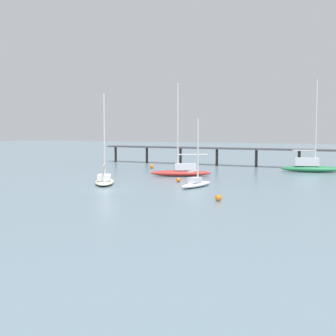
{
  "coord_description": "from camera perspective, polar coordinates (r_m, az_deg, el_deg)",
  "views": [
    {
      "loc": [
        31.57,
        -44.14,
        6.71
      ],
      "look_at": [
        0.0,
        14.47,
        1.5
      ],
      "focal_mm": 51.78,
      "sensor_mm": 36.0,
      "label": 1
    }
  ],
  "objects": [
    {
      "name": "sailboat_white",
      "position": [
        57.31,
        3.33,
        -1.7
      ],
      "size": [
        1.96,
        6.49,
        8.09
      ],
      "color": "white",
      "rests_on": "ground_plane"
    },
    {
      "name": "pier",
      "position": [
        88.68,
        12.87,
        2.43
      ],
      "size": [
        56.55,
        3.58,
        6.52
      ],
      "color": "#4C4C51",
      "rests_on": "ground_plane"
    },
    {
      "name": "sailboat_cream",
      "position": [
        60.95,
        -7.49,
        -1.29
      ],
      "size": [
        6.35,
        7.91,
        11.28
      ],
      "color": "beige",
      "rests_on": "ground_plane"
    },
    {
      "name": "sailboat_green",
      "position": [
        80.84,
        16.45,
        0.22
      ],
      "size": [
        10.04,
        4.87,
        14.7
      ],
      "color": "#287F4C",
      "rests_on": "ground_plane"
    },
    {
      "name": "mooring_buoy_mid",
      "position": [
        84.87,
        -1.94,
        0.18
      ],
      "size": [
        0.7,
        0.7,
        0.7
      ],
      "primitive_type": "sphere",
      "color": "orange",
      "rests_on": "ground_plane"
    },
    {
      "name": "mooring_buoy_near",
      "position": [
        46.08,
        5.96,
        -3.52
      ],
      "size": [
        0.64,
        0.64,
        0.64
      ],
      "primitive_type": "sphere",
      "color": "orange",
      "rests_on": "ground_plane"
    },
    {
      "name": "mooring_buoy_inner",
      "position": [
        62.48,
        1.25,
        -1.42
      ],
      "size": [
        0.59,
        0.59,
        0.59
      ],
      "primitive_type": "sphere",
      "color": "orange",
      "rests_on": "ground_plane"
    },
    {
      "name": "sailboat_red",
      "position": [
        70.73,
        1.61,
        -0.29
      ],
      "size": [
        8.87,
        6.1,
        13.52
      ],
      "color": "red",
      "rests_on": "ground_plane"
    },
    {
      "name": "ground_plane",
      "position": [
        54.68,
        -7.21,
        -2.61
      ],
      "size": [
        400.0,
        400.0,
        0.0
      ],
      "primitive_type": "plane",
      "color": "slate"
    }
  ]
}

